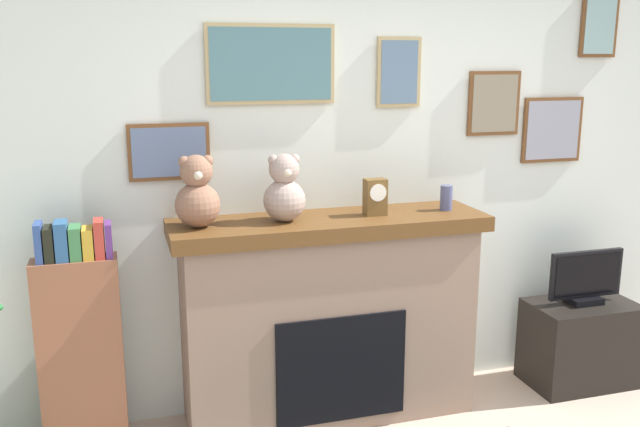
{
  "coord_description": "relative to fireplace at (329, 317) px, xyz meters",
  "views": [
    {
      "loc": [
        -1.37,
        -1.66,
        1.98
      ],
      "look_at": [
        -0.36,
        1.72,
        1.17
      ],
      "focal_mm": 38.35,
      "sensor_mm": 36.0,
      "label": 1
    }
  ],
  "objects": [
    {
      "name": "bookshelf",
      "position": [
        -1.3,
        0.02,
        -0.01
      ],
      "size": [
        0.41,
        0.16,
        1.21
      ],
      "color": "brown",
      "rests_on": "ground_plane"
    },
    {
      "name": "mantel_clock",
      "position": [
        0.25,
        -0.02,
        0.67
      ],
      "size": [
        0.12,
        0.09,
        0.2
      ],
      "color": "brown",
      "rests_on": "fireplace"
    },
    {
      "name": "fireplace",
      "position": [
        0.0,
        0.0,
        0.0
      ],
      "size": [
        1.7,
        0.5,
        1.15
      ],
      "color": "#886B59",
      "rests_on": "ground_plane"
    },
    {
      "name": "television",
      "position": [
        1.6,
        -0.08,
        0.09
      ],
      "size": [
        0.49,
        0.14,
        0.33
      ],
      "color": "black",
      "rests_on": "tv_stand"
    },
    {
      "name": "teddy_bear_cream",
      "position": [
        -0.25,
        -0.02,
        0.73
      ],
      "size": [
        0.22,
        0.22,
        0.35
      ],
      "color": "gray",
      "rests_on": "fireplace"
    },
    {
      "name": "candle_jar",
      "position": [
        0.67,
        -0.02,
        0.64
      ],
      "size": [
        0.07,
        0.07,
        0.14
      ],
      "primitive_type": "cylinder",
      "color": "#4C517A",
      "rests_on": "fireplace"
    },
    {
      "name": "tv_stand",
      "position": [
        1.6,
        -0.08,
        -0.32
      ],
      "size": [
        0.64,
        0.4,
        0.52
      ],
      "primitive_type": "cube",
      "color": "black",
      "rests_on": "ground_plane"
    },
    {
      "name": "teddy_bear_tan",
      "position": [
        -0.69,
        -0.02,
        0.73
      ],
      "size": [
        0.23,
        0.23,
        0.37
      ],
      "color": "#885E48",
      "rests_on": "fireplace"
    },
    {
      "name": "back_wall",
      "position": [
        0.31,
        0.28,
        0.73
      ],
      "size": [
        5.2,
        0.15,
        2.6
      ],
      "color": "silver",
      "rests_on": "ground_plane"
    }
  ]
}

